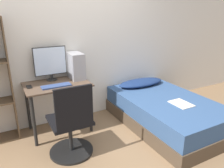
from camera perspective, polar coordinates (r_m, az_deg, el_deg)
The scene contains 11 objects.
ground_plane at distance 2.85m, azimuth 0.30°, elevation -19.11°, with size 14.00×14.00×0.00m, color #846647.
wall_back at distance 3.52m, azimuth -10.37°, elevation 10.32°, with size 8.00×0.05×2.50m.
desk at distance 3.27m, azimuth -14.04°, elevation -2.04°, with size 0.91×0.62×0.75m.
office_chair at distance 2.77m, azimuth -10.54°, elevation -11.40°, with size 0.56×0.56×0.97m.
bed at distance 3.58m, azimuth 13.77°, elevation -7.03°, with size 1.16×1.88×0.45m.
pillow at distance 3.96m, azimuth 7.58°, elevation 0.36°, with size 0.88×0.36×0.11m.
magazine at distance 3.34m, azimuth 17.65°, elevation -4.93°, with size 0.24×0.32×0.01m.
monitor at distance 3.35m, azimuth -15.81°, elevation 5.49°, with size 0.48×0.16×0.50m.
keyboard at distance 3.10m, azimuth -14.36°, elevation -0.49°, with size 0.40×0.14×0.02m.
pc_tower at distance 3.37m, azimuth -9.45°, elevation 4.70°, with size 0.19×0.35×0.39m.
phone at distance 3.19m, azimuth -20.84°, elevation -0.70°, with size 0.07×0.14×0.01m.
Camera 1 is at (-1.08, -1.97, 1.76)m, focal length 35.00 mm.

